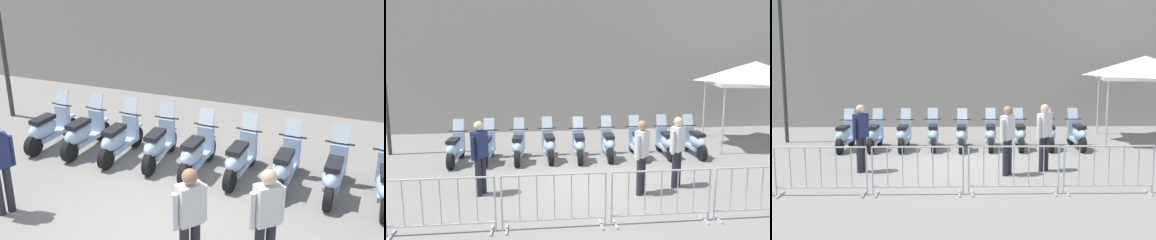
# 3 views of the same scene
# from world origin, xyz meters

# --- Properties ---
(ground_plane) EXTENTS (120.00, 120.00, 0.00)m
(ground_plane) POSITION_xyz_m (0.00, 0.00, 0.00)
(ground_plane) COLOR gray
(motorcycle_0) EXTENTS (0.62, 1.72, 1.24)m
(motorcycle_0) POSITION_xyz_m (-3.98, 1.30, 0.45)
(motorcycle_0) COLOR black
(motorcycle_0) RESTS_ON ground
(motorcycle_1) EXTENTS (0.63, 1.72, 1.24)m
(motorcycle_1) POSITION_xyz_m (-3.10, 1.54, 0.45)
(motorcycle_1) COLOR black
(motorcycle_1) RESTS_ON ground
(motorcycle_2) EXTENTS (0.64, 1.72, 1.24)m
(motorcycle_2) POSITION_xyz_m (-2.21, 1.71, 0.45)
(motorcycle_2) COLOR black
(motorcycle_2) RESTS_ON ground
(motorcycle_3) EXTENTS (0.74, 1.70, 1.24)m
(motorcycle_3) POSITION_xyz_m (-1.32, 1.96, 0.45)
(motorcycle_3) COLOR black
(motorcycle_3) RESTS_ON ground
(motorcycle_4) EXTENTS (0.63, 1.72, 1.24)m
(motorcycle_4) POSITION_xyz_m (-0.42, 2.04, 0.45)
(motorcycle_4) COLOR black
(motorcycle_4) RESTS_ON ground
(motorcycle_5) EXTENTS (0.61, 1.72, 1.24)m
(motorcycle_5) POSITION_xyz_m (0.46, 2.30, 0.45)
(motorcycle_5) COLOR black
(motorcycle_5) RESTS_ON ground
(motorcycle_6) EXTENTS (0.64, 1.72, 1.24)m
(motorcycle_6) POSITION_xyz_m (1.35, 2.47, 0.45)
(motorcycle_6) COLOR black
(motorcycle_6) RESTS_ON ground
(motorcycle_7) EXTENTS (0.64, 1.72, 1.24)m
(motorcycle_7) POSITION_xyz_m (2.25, 2.65, 0.45)
(motorcycle_7) COLOR black
(motorcycle_7) RESTS_ON ground
(motorcycle_8) EXTENTS (0.72, 1.70, 1.24)m
(motorcycle_8) POSITION_xyz_m (3.15, 2.80, 0.45)
(motorcycle_8) COLOR black
(motorcycle_8) RESTS_ON ground
(barrier_segment_1) EXTENTS (1.93, 0.79, 1.07)m
(barrier_segment_1) POSITION_xyz_m (-2.51, -3.10, 0.52)
(barrier_segment_1) COLOR #B2B5B7
(barrier_segment_1) RESTS_ON ground
(barrier_segment_2) EXTENTS (1.93, 0.79, 1.07)m
(barrier_segment_2) POSITION_xyz_m (-0.50, -2.69, 0.52)
(barrier_segment_2) COLOR #B2B5B7
(barrier_segment_2) RESTS_ON ground
(barrier_segment_3) EXTENTS (1.93, 0.79, 1.07)m
(barrier_segment_3) POSITION_xyz_m (1.51, -2.28, 0.52)
(barrier_segment_3) COLOR #B2B5B7
(barrier_segment_3) RESTS_ON ground
(barrier_segment_4) EXTENTS (1.93, 0.79, 1.07)m
(barrier_segment_4) POSITION_xyz_m (3.51, -1.87, 0.52)
(barrier_segment_4) COLOR #B2B5B7
(barrier_segment_4) RESTS_ON ground
(officer_near_row_end) EXTENTS (0.36, 0.50, 1.73)m
(officer_near_row_end) POSITION_xyz_m (1.24, -0.73, 0.98)
(officer_near_row_end) COLOR #23232D
(officer_near_row_end) RESTS_ON ground
(officer_mid_plaza) EXTENTS (0.39, 0.46, 1.73)m
(officer_mid_plaza) POSITION_xyz_m (2.13, -0.17, 0.98)
(officer_mid_plaza) COLOR #23232D
(officer_mid_plaza) RESTS_ON ground
(officer_by_barriers) EXTENTS (0.33, 0.52, 1.73)m
(officer_by_barriers) POSITION_xyz_m (-2.43, -1.08, 0.98)
(officer_by_barriers) COLOR #23232D
(officer_by_barriers) RESTS_ON ground
(canopy_tent) EXTENTS (2.93, 2.93, 2.91)m
(canopy_tent) POSITION_xyz_m (5.38, 4.38, 2.52)
(canopy_tent) COLOR silver
(canopy_tent) RESTS_ON ground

